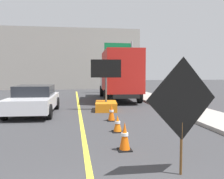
# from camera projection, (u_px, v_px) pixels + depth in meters

# --- Properties ---
(lane_center_stripe) EXTENTS (0.14, 36.00, 0.01)m
(lane_center_stripe) POSITION_uv_depth(u_px,v_px,m) (83.00, 132.00, 8.49)
(lane_center_stripe) COLOR yellow
(lane_center_stripe) RESTS_ON ground
(roadwork_sign) EXTENTS (1.59, 0.42, 2.33)m
(roadwork_sign) POSITION_uv_depth(u_px,v_px,m) (182.00, 101.00, 4.91)
(roadwork_sign) COLOR #593819
(roadwork_sign) RESTS_ON ground
(arrow_board_trailer) EXTENTS (1.60, 1.91, 2.70)m
(arrow_board_trailer) POSITION_uv_depth(u_px,v_px,m) (106.00, 101.00, 13.40)
(arrow_board_trailer) COLOR orange
(arrow_board_trailer) RESTS_ON ground
(box_truck) EXTENTS (2.78, 7.45, 3.49)m
(box_truck) POSITION_uv_depth(u_px,v_px,m) (119.00, 74.00, 18.33)
(box_truck) COLOR black
(box_truck) RESTS_ON ground
(pickup_car) EXTENTS (2.25, 4.60, 1.38)m
(pickup_car) POSITION_uv_depth(u_px,v_px,m) (34.00, 100.00, 12.27)
(pickup_car) COLOR silver
(pickup_car) RESTS_ON ground
(highway_guide_sign) EXTENTS (2.79, 0.30, 5.00)m
(highway_guide_sign) POSITION_uv_depth(u_px,v_px,m) (124.00, 58.00, 24.15)
(highway_guide_sign) COLOR gray
(highway_guide_sign) RESTS_ON ground
(far_building_block) EXTENTS (18.63, 7.39, 7.21)m
(far_building_block) POSITION_uv_depth(u_px,v_px,m) (63.00, 60.00, 32.80)
(far_building_block) COLOR gray
(far_building_block) RESTS_ON ground
(traffic_cone_near_sign) EXTENTS (0.36, 0.36, 0.75)m
(traffic_cone_near_sign) POSITION_uv_depth(u_px,v_px,m) (125.00, 136.00, 6.54)
(traffic_cone_near_sign) COLOR black
(traffic_cone_near_sign) RESTS_ON ground
(traffic_cone_mid_lane) EXTENTS (0.36, 0.36, 0.58)m
(traffic_cone_mid_lane) POSITION_uv_depth(u_px,v_px,m) (118.00, 124.00, 8.55)
(traffic_cone_mid_lane) COLOR black
(traffic_cone_mid_lane) RESTS_ON ground
(traffic_cone_far_lane) EXTENTS (0.36, 0.36, 0.73)m
(traffic_cone_far_lane) POSITION_uv_depth(u_px,v_px,m) (111.00, 112.00, 10.51)
(traffic_cone_far_lane) COLOR black
(traffic_cone_far_lane) RESTS_ON ground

